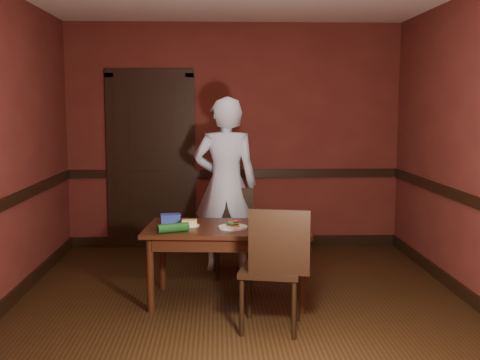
{
  "coord_description": "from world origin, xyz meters",
  "views": [
    {
      "loc": [
        -0.21,
        -5.01,
        1.71
      ],
      "look_at": [
        0.0,
        0.35,
        1.05
      ],
      "focal_mm": 45.0,
      "sensor_mm": 36.0,
      "label": 1
    }
  ],
  "objects": [
    {
      "name": "dado_right",
      "position": [
        1.99,
        0.0,
        0.9
      ],
      "size": [
        0.03,
        4.5,
        0.1
      ],
      "primitive_type": "cube",
      "color": "black",
      "rests_on": "ground"
    },
    {
      "name": "baseboard_left",
      "position": [
        -1.99,
        0.0,
        0.06
      ],
      "size": [
        0.03,
        4.5,
        0.12
      ],
      "primitive_type": "cube",
      "color": "black",
      "rests_on": "ground"
    },
    {
      "name": "food_tub",
      "position": [
        -0.63,
        0.35,
        0.7
      ],
      "size": [
        0.19,
        0.14,
        0.08
      ],
      "rotation": [
        0.0,
        0.0,
        0.11
      ],
      "color": "#2D43B1",
      "rests_on": "dining_table"
    },
    {
      "name": "chair_near",
      "position": [
        0.2,
        -0.54,
        0.48
      ],
      "size": [
        0.53,
        0.53,
        0.97
      ],
      "primitive_type": null,
      "rotation": [
        0.0,
        0.0,
        2.94
      ],
      "color": "black",
      "rests_on": "floor"
    },
    {
      "name": "floor",
      "position": [
        0.0,
        0.0,
        0.0
      ],
      "size": [
        4.0,
        4.5,
        0.01
      ],
      "primitive_type": "cube",
      "color": "black",
      "rests_on": "ground"
    },
    {
      "name": "wall_back",
      "position": [
        0.0,
        2.25,
        1.35
      ],
      "size": [
        4.0,
        0.02,
        2.7
      ],
      "primitive_type": "cube",
      "color": "#56201A",
      "rests_on": "ground"
    },
    {
      "name": "dado_left",
      "position": [
        -1.99,
        0.0,
        0.9
      ],
      "size": [
        0.03,
        4.5,
        0.1
      ],
      "primitive_type": "cube",
      "color": "black",
      "rests_on": "ground"
    },
    {
      "name": "chair_far",
      "position": [
        -0.04,
        0.94,
        0.43
      ],
      "size": [
        0.41,
        0.41,
        0.87
      ],
      "primitive_type": null,
      "rotation": [
        0.0,
        0.0,
        0.02
      ],
      "color": "black",
      "rests_on": "floor"
    },
    {
      "name": "baseboard_right",
      "position": [
        1.99,
        0.0,
        0.06
      ],
      "size": [
        0.03,
        4.5,
        0.12
      ],
      "primitive_type": "cube",
      "color": "black",
      "rests_on": "ground"
    },
    {
      "name": "wrapped_veg",
      "position": [
        -0.57,
        -0.07,
        0.7
      ],
      "size": [
        0.28,
        0.17,
        0.07
      ],
      "primitive_type": "cylinder",
      "rotation": [
        0.0,
        1.57,
        0.39
      ],
      "color": "#144A18",
      "rests_on": "dining_table"
    },
    {
      "name": "dining_table",
      "position": [
        -0.12,
        0.15,
        0.33
      ],
      "size": [
        1.47,
        0.9,
        0.67
      ],
      "primitive_type": "cube",
      "rotation": [
        0.0,
        0.0,
        -0.07
      ],
      "color": "black",
      "rests_on": "floor"
    },
    {
      "name": "sandwich_plate",
      "position": [
        -0.07,
        0.07,
        0.68
      ],
      "size": [
        0.25,
        0.25,
        0.06
      ],
      "rotation": [
        0.0,
        0.0,
        0.26
      ],
      "color": "white",
      "rests_on": "dining_table"
    },
    {
      "name": "cheese_saucer",
      "position": [
        -0.45,
        0.18,
        0.69
      ],
      "size": [
        0.17,
        0.17,
        0.05
      ],
      "rotation": [
        0.0,
        0.0,
        0.37
      ],
      "color": "white",
      "rests_on": "dining_table"
    },
    {
      "name": "door",
      "position": [
        -1.0,
        2.22,
        1.09
      ],
      "size": [
        1.05,
        0.07,
        2.2
      ],
      "color": "black",
      "rests_on": "ground"
    },
    {
      "name": "baseboard_back",
      "position": [
        0.0,
        2.23,
        0.06
      ],
      "size": [
        4.0,
        0.03,
        0.12
      ],
      "primitive_type": "cube",
      "color": "black",
      "rests_on": "ground"
    },
    {
      "name": "dado_back",
      "position": [
        0.0,
        2.23,
        0.9
      ],
      "size": [
        4.0,
        0.03,
        0.1
      ],
      "primitive_type": "cube",
      "color": "black",
      "rests_on": "ground"
    },
    {
      "name": "sauce_jar",
      "position": [
        0.17,
        0.07,
        0.71
      ],
      "size": [
        0.07,
        0.07,
        0.09
      ],
      "rotation": [
        0.0,
        0.0,
        0.0
      ],
      "color": "#53853C",
      "rests_on": "dining_table"
    },
    {
      "name": "person",
      "position": [
        -0.12,
        1.17,
        0.9
      ],
      "size": [
        0.67,
        0.45,
        1.81
      ],
      "primitive_type": "imported",
      "rotation": [
        0.0,
        0.0,
        3.11
      ],
      "color": "silver",
      "rests_on": "floor"
    },
    {
      "name": "wall_front",
      "position": [
        0.0,
        -2.25,
        1.35
      ],
      "size": [
        4.0,
        0.02,
        2.7
      ],
      "primitive_type": "cube",
      "color": "#56201A",
      "rests_on": "ground"
    },
    {
      "name": "wall_right",
      "position": [
        2.0,
        0.0,
        1.35
      ],
      "size": [
        0.02,
        4.5,
        2.7
      ],
      "primitive_type": "cube",
      "color": "#56201A",
      "rests_on": "ground"
    }
  ]
}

